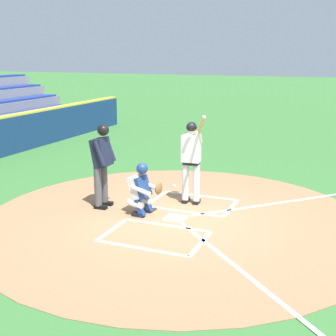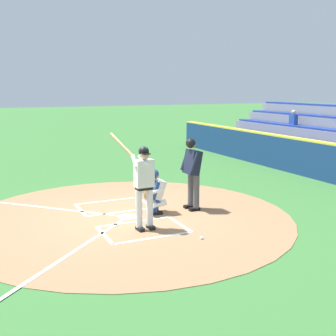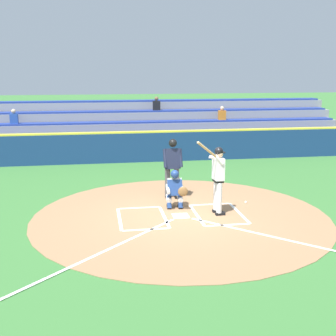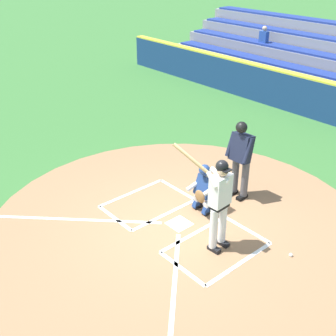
# 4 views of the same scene
# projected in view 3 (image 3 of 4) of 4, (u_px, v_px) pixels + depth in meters

# --- Properties ---
(ground_plane) EXTENTS (120.00, 120.00, 0.00)m
(ground_plane) POSITION_uv_depth(u_px,v_px,m) (181.00, 216.00, 12.12)
(ground_plane) COLOR #387033
(dirt_circle) EXTENTS (8.00, 8.00, 0.01)m
(dirt_circle) POSITION_uv_depth(u_px,v_px,m) (181.00, 216.00, 12.12)
(dirt_circle) COLOR #99704C
(dirt_circle) RESTS_ON ground
(home_plate_and_chalk) EXTENTS (7.93, 4.91, 0.01)m
(home_plate_and_chalk) POSITION_uv_depth(u_px,v_px,m) (187.00, 227.00, 11.27)
(home_plate_and_chalk) COLOR white
(home_plate_and_chalk) RESTS_ON dirt_circle
(batter) EXTENTS (0.91, 0.75, 2.13)m
(batter) POSITION_uv_depth(u_px,v_px,m) (218.00, 175.00, 12.06)
(batter) COLOR white
(batter) RESTS_ON ground
(catcher) EXTENTS (0.59, 0.64, 1.13)m
(catcher) POSITION_uv_depth(u_px,v_px,m) (175.00, 188.00, 12.71)
(catcher) COLOR black
(catcher) RESTS_ON ground
(plate_umpire) EXTENTS (0.59, 0.42, 1.86)m
(plate_umpire) POSITION_uv_depth(u_px,v_px,m) (172.00, 164.00, 13.58)
(plate_umpire) COLOR #4C4C51
(plate_umpire) RESTS_ON ground
(baseball) EXTENTS (0.07, 0.07, 0.07)m
(baseball) POSITION_uv_depth(u_px,v_px,m) (246.00, 202.00, 13.29)
(baseball) COLOR white
(baseball) RESTS_ON ground
(backstop_wall) EXTENTS (22.00, 0.36, 1.31)m
(backstop_wall) POSITION_uv_depth(u_px,v_px,m) (148.00, 146.00, 19.21)
(backstop_wall) COLOR navy
(backstop_wall) RESTS_ON ground
(bleacher_stand) EXTENTS (20.00, 4.25, 2.55)m
(bleacher_stand) POSITION_uv_depth(u_px,v_px,m) (140.00, 131.00, 22.31)
(bleacher_stand) COLOR gray
(bleacher_stand) RESTS_ON ground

